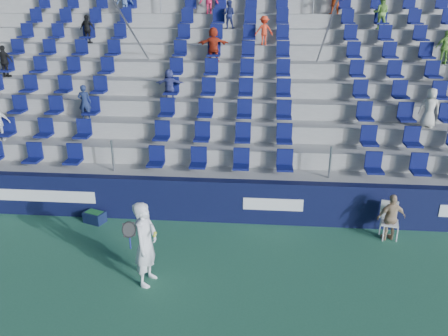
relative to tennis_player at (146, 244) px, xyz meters
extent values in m
plane|color=#2F6D4E|center=(1.23, -0.19, -0.96)|extent=(70.00, 70.00, 0.00)
cube|color=#0E1234|center=(1.23, 2.96, -0.36)|extent=(24.00, 0.30, 1.20)
cube|color=white|center=(-3.77, 2.80, -0.34)|extent=(3.20, 0.02, 0.34)
cube|color=white|center=(2.73, 2.80, -0.34)|extent=(1.60, 0.02, 0.34)
cube|color=#A1A19C|center=(1.23, 3.53, -0.36)|extent=(24.00, 0.85, 1.20)
cube|color=#A1A19C|center=(1.23, 4.38, -0.11)|extent=(24.00, 0.85, 1.70)
cube|color=#A1A19C|center=(1.23, 5.23, 0.14)|extent=(24.00, 0.85, 2.20)
cube|color=#A1A19C|center=(1.23, 6.08, 0.39)|extent=(24.00, 0.85, 2.70)
cube|color=#A1A19C|center=(1.23, 6.93, 0.64)|extent=(24.00, 0.85, 3.20)
cube|color=#A1A19C|center=(1.23, 7.78, 0.89)|extent=(24.00, 0.85, 3.70)
cube|color=#A1A19C|center=(1.23, 8.63, 1.14)|extent=(24.00, 0.85, 4.20)
cube|color=#A1A19C|center=(1.23, 9.48, 1.39)|extent=(24.00, 0.85, 4.70)
cube|color=#A1A19C|center=(1.23, 10.33, 1.64)|extent=(24.00, 0.85, 5.20)
cube|color=#A1A19C|center=(1.23, 11.01, 2.14)|extent=(24.00, 0.50, 6.20)
cube|color=#0D134F|center=(1.23, 3.53, 0.59)|extent=(16.05, 0.50, 0.70)
cube|color=#0D134F|center=(1.23, 4.38, 1.09)|extent=(16.05, 0.50, 0.70)
cube|color=#0D134F|center=(1.23, 5.23, 1.59)|extent=(16.05, 0.50, 0.70)
cube|color=#0D134F|center=(1.23, 6.08, 2.09)|extent=(16.05, 0.50, 0.70)
cube|color=#0D134F|center=(1.23, 6.93, 2.59)|extent=(16.05, 0.50, 0.70)
cube|color=#0D134F|center=(1.23, 7.78, 3.09)|extent=(16.05, 0.50, 0.70)
cube|color=#0D134F|center=(1.23, 8.63, 3.59)|extent=(16.05, 0.50, 0.70)
cube|color=#0D134F|center=(1.23, 9.48, 4.09)|extent=(16.05, 0.50, 0.70)
cube|color=#0D134F|center=(1.23, 10.33, 4.59)|extent=(16.05, 0.50, 0.70)
cylinder|color=gray|center=(-1.77, 6.93, 3.39)|extent=(0.06, 7.68, 4.55)
cylinder|color=gray|center=(4.23, 6.93, 3.39)|extent=(0.06, 7.68, 4.55)
imported|color=#3F598B|center=(-3.17, 10.28, 4.76)|extent=(0.73, 0.53, 1.02)
imported|color=navy|center=(1.02, 9.43, 4.25)|extent=(0.51, 0.41, 1.01)
imported|color=black|center=(-4.14, 8.58, 3.75)|extent=(0.63, 0.37, 1.02)
imported|color=black|center=(-6.55, 6.88, 2.78)|extent=(0.66, 0.36, 1.07)
imported|color=#7BB548|center=(6.58, 9.43, 4.32)|extent=(0.65, 0.56, 1.15)
imported|color=#8DCF52|center=(8.38, 7.73, 3.29)|extent=(0.65, 0.30, 1.09)
imported|color=#B62F18|center=(0.62, 7.73, 3.32)|extent=(1.11, 0.50, 1.16)
imported|color=#172246|center=(-3.15, 5.18, 1.79)|extent=(0.42, 0.30, 1.09)
imported|color=beige|center=(7.24, 5.18, 1.83)|extent=(0.60, 0.42, 1.16)
imported|color=red|center=(2.35, 8.58, 3.74)|extent=(0.69, 0.45, 1.00)
imported|color=#E1511A|center=(5.03, 10.28, 4.77)|extent=(1.02, 0.55, 1.05)
imported|color=#3F468C|center=(-0.62, 6.03, 2.23)|extent=(0.92, 0.31, 0.98)
imported|color=silver|center=(0.00, 0.00, 0.00)|extent=(0.57, 0.76, 1.91)
cylinder|color=navy|center=(-0.25, -0.25, 0.16)|extent=(0.03, 0.03, 0.28)
torus|color=black|center=(-0.25, -0.25, 0.46)|extent=(0.30, 0.17, 0.28)
plane|color=#262626|center=(-0.25, -0.25, 0.46)|extent=(0.30, 0.16, 0.29)
sphere|color=#CEDC33|center=(0.25, -0.20, 0.32)|extent=(0.07, 0.07, 0.07)
sphere|color=#CEDC33|center=(0.25, -0.14, 0.35)|extent=(0.07, 0.07, 0.07)
cube|color=white|center=(5.68, 2.36, -0.51)|extent=(0.51, 0.51, 0.04)
cube|color=white|center=(5.68, 2.56, -0.25)|extent=(0.42, 0.14, 0.52)
cylinder|color=white|center=(5.51, 2.19, -0.74)|extent=(0.03, 0.03, 0.42)
cylinder|color=white|center=(5.85, 2.19, -0.74)|extent=(0.03, 0.03, 0.42)
cylinder|color=white|center=(5.51, 2.53, -0.74)|extent=(0.03, 0.03, 0.42)
cylinder|color=white|center=(5.85, 2.53, -0.74)|extent=(0.03, 0.03, 0.42)
imported|color=tan|center=(5.68, 2.31, -0.33)|extent=(0.77, 0.42, 1.24)
cube|color=#0E1735|center=(-2.14, 2.56, -0.80)|extent=(0.64, 0.53, 0.30)
cube|color=#1E662D|center=(-2.14, 2.56, -0.73)|extent=(0.51, 0.40, 0.18)
camera|label=1|loc=(2.32, -7.79, 4.80)|focal=35.00mm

